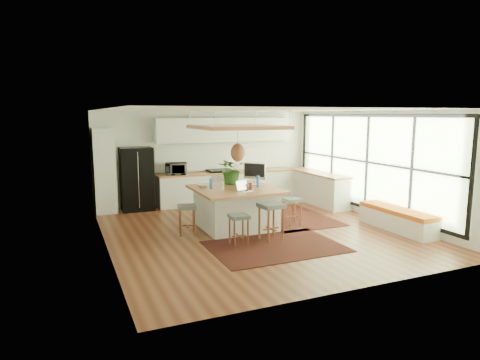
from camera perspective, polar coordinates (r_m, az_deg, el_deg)
name	(u,v)px	position (r m, az deg, el deg)	size (l,w,h in m)	color
floor	(257,231)	(9.57, 2.30, -6.88)	(7.00, 7.00, 0.00)	#582819
ceiling	(258,110)	(9.20, 2.40, 9.51)	(7.00, 7.00, 0.00)	white
wall_back	(207,157)	(12.52, -4.57, 3.15)	(6.50, 6.50, 0.00)	silver
wall_front	(361,201)	(6.36, 16.06, -2.82)	(6.50, 6.50, 0.00)	silver
wall_left	(104,181)	(8.43, -18.02, -0.07)	(7.00, 7.00, 0.00)	silver
wall_right	(374,165)	(11.07, 17.72, 2.00)	(7.00, 7.00, 0.00)	silver
window_wall	(373,163)	(11.05, 17.62, 2.25)	(0.10, 6.20, 2.60)	black
pantry	(104,171)	(11.62, -17.95, 1.18)	(0.55, 0.60, 2.25)	silver
back_counter_base	(228,187)	(12.53, -1.67, -1.02)	(4.20, 0.60, 0.88)	silver
back_counter_top	(228,172)	(12.46, -1.67, 1.06)	(4.24, 0.64, 0.05)	#9D5937
backsplash	(224,156)	(12.68, -2.18, 3.25)	(4.20, 0.02, 0.80)	white
upper_cabinets	(226,130)	(12.48, -1.94, 6.84)	(4.20, 0.34, 0.70)	silver
range	(220,186)	(12.43, -2.74, -0.83)	(0.76, 0.62, 1.00)	#A5A5AA
right_counter_base	(317,188)	(12.59, 10.48, -1.12)	(0.60, 2.50, 0.88)	silver
right_counter_top	(318,173)	(12.52, 10.54, 0.95)	(0.64, 2.54, 0.05)	#9D5937
window_bench	(397,219)	(10.19, 20.56, -5.01)	(0.52, 2.00, 0.50)	silver
ceiling_panel	(238,139)	(9.46, -0.32, 5.57)	(1.86, 1.86, 0.80)	#9D5937
rug_near	(275,246)	(8.46, 4.80, -9.00)	(2.60, 1.80, 0.01)	black
rug_right	(289,217)	(10.84, 6.72, -5.01)	(1.80, 2.60, 0.01)	black
fridge	(137,177)	(11.74, -13.88, 0.44)	(0.86, 0.67, 1.72)	black
island	(235,208)	(9.72, -0.63, -3.79)	(1.85, 1.85, 0.93)	#9D5937
stool_near_left	(239,228)	(8.43, -0.17, -6.55)	(0.37, 0.37, 0.63)	#4D5455
stool_near_right	(271,223)	(8.80, 4.24, -5.91)	(0.46, 0.46, 0.78)	#4D5455
stool_right_front	(292,210)	(10.04, 7.13, -4.08)	(0.38, 0.38, 0.64)	#4D5455
stool_right_back	(271,204)	(10.68, 4.17, -3.25)	(0.39, 0.39, 0.66)	#4D5455
stool_left_side	(187,219)	(9.24, -7.21, -5.23)	(0.39, 0.39, 0.65)	#4D5455
laptop	(245,185)	(9.25, 0.71, -0.75)	(0.32, 0.34, 0.24)	#A5A5AA
monitor	(255,174)	(10.07, 2.01, 0.84)	(0.58, 0.21, 0.54)	#A5A5AA
microwave	(176,167)	(11.91, -8.66, 1.71)	(0.60, 0.33, 0.40)	#A5A5AA
island_plant	(231,172)	(10.17, -1.18, 1.09)	(0.66, 0.74, 0.58)	#1E4C19
island_bowl	(203,186)	(9.79, -5.11, -0.78)	(0.24, 0.24, 0.06)	white
island_bottle_0	(211,185)	(9.51, -3.93, -0.65)	(0.07, 0.07, 0.19)	blue
island_bottle_1	(221,186)	(9.33, -2.55, -0.83)	(0.07, 0.07, 0.19)	white
island_bottle_2	(251,185)	(9.44, 1.46, -0.71)	(0.07, 0.07, 0.19)	maroon
island_bottle_3	(248,183)	(9.79, 1.14, -0.35)	(0.07, 0.07, 0.19)	white
island_bottle_4	(223,183)	(9.77, -2.28, -0.38)	(0.07, 0.07, 0.19)	#4E8256
island_bottle_5	(257,183)	(9.72, 2.31, -0.43)	(0.07, 0.07, 0.19)	blue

